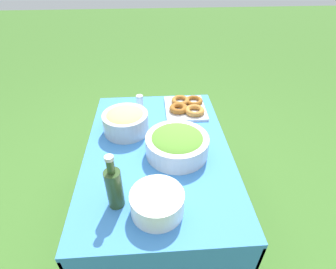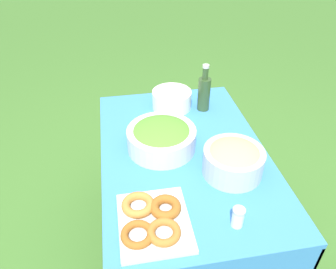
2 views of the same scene
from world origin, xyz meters
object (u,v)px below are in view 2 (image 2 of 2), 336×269
Objects in this scene: plate_stack at (172,100)px; olive_oil_bottle at (204,92)px; donut_platter at (153,219)px; salad_bowl at (161,137)px; pasta_bowl at (233,159)px.

olive_oil_bottle is at bearing -105.60° from plate_stack.
donut_platter is at bearing 164.64° from plate_stack.
donut_platter is 0.81m from olive_oil_bottle.
salad_bowl is 1.03× the size of donut_platter.
olive_oil_bottle reaches higher than plate_stack.
salad_bowl is 1.21× the size of olive_oil_bottle.
pasta_bowl is at bearing -128.73° from salad_bowl.
plate_stack is (0.76, -0.21, 0.03)m from donut_platter.
donut_platter is (-0.42, 0.10, -0.04)m from salad_bowl.
olive_oil_bottle reaches higher than salad_bowl.
plate_stack reaches higher than donut_platter.
olive_oil_bottle is (0.71, -0.37, 0.08)m from donut_platter.
salad_bowl is 0.34m from pasta_bowl.
pasta_bowl is 0.97× the size of olive_oil_bottle.
olive_oil_bottle reaches higher than pasta_bowl.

